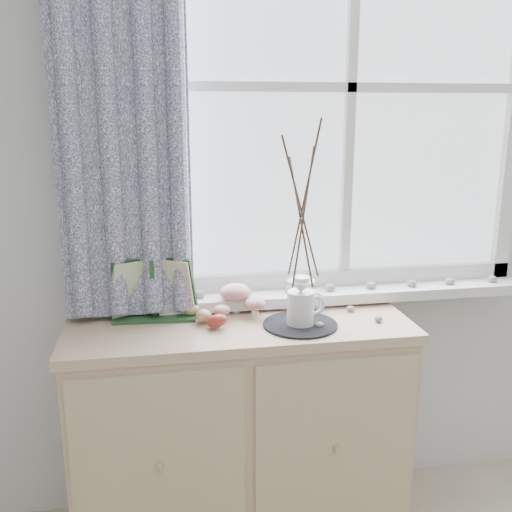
# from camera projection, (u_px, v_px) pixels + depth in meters

# --- Properties ---
(sideboard) EXTENTS (1.20, 0.45, 0.85)m
(sideboard) POSITION_uv_depth(u_px,v_px,m) (240.00, 432.00, 2.09)
(sideboard) COLOR tan
(sideboard) RESTS_ON ground
(botanical_book) EXTENTS (0.34, 0.15, 0.23)m
(botanical_book) POSITION_uv_depth(u_px,v_px,m) (154.00, 290.00, 1.96)
(botanical_book) COLOR #204323
(botanical_book) RESTS_ON sideboard
(toadstool_cluster) EXTENTS (0.19, 0.17, 0.11)m
(toadstool_cluster) POSITION_uv_depth(u_px,v_px,m) (238.00, 297.00, 2.06)
(toadstool_cluster) COLOR silver
(toadstool_cluster) RESTS_ON sideboard
(wooden_eggs) EXTENTS (0.14, 0.17, 0.07)m
(wooden_eggs) POSITION_uv_depth(u_px,v_px,m) (204.00, 315.00, 1.98)
(wooden_eggs) COLOR tan
(wooden_eggs) RESTS_ON sideboard
(songbird_figurine) EXTENTS (0.15, 0.07, 0.08)m
(songbird_figurine) POSITION_uv_depth(u_px,v_px,m) (304.00, 302.00, 2.09)
(songbird_figurine) COLOR silver
(songbird_figurine) RESTS_ON sideboard
(crocheted_doily) EXTENTS (0.26, 0.26, 0.01)m
(crocheted_doily) POSITION_uv_depth(u_px,v_px,m) (300.00, 325.00, 1.96)
(crocheted_doily) COLOR black
(crocheted_doily) RESTS_ON sideboard
(twig_pitcher) EXTENTS (0.29, 0.29, 0.71)m
(twig_pitcher) POSITION_uv_depth(u_px,v_px,m) (303.00, 209.00, 1.86)
(twig_pitcher) COLOR silver
(twig_pitcher) RESTS_ON crocheted_doily
(sideboard_pebbles) EXTENTS (0.33, 0.23, 0.02)m
(sideboard_pebbles) POSITION_uv_depth(u_px,v_px,m) (330.00, 314.00, 2.05)
(sideboard_pebbles) COLOR #969698
(sideboard_pebbles) RESTS_ON sideboard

